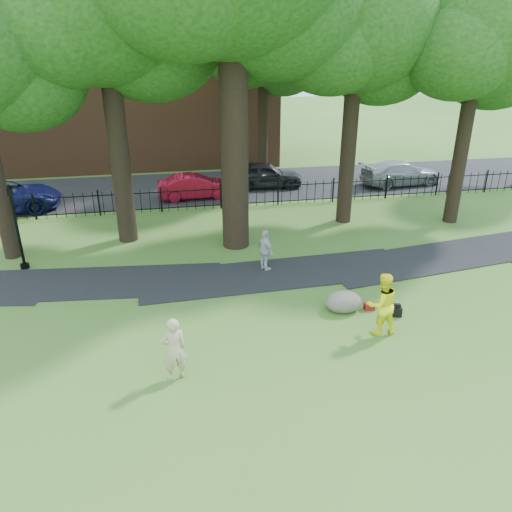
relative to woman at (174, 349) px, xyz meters
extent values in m
plane|color=#3A6824|center=(2.90, 1.56, -0.89)|extent=(120.00, 120.00, 0.00)
cube|color=black|center=(3.90, 5.46, -0.89)|extent=(36.07, 3.85, 0.03)
cube|color=black|center=(2.90, 17.56, -0.89)|extent=(80.00, 7.00, 0.02)
cube|color=black|center=(2.90, 13.56, 0.13)|extent=(44.00, 0.04, 0.04)
cube|color=black|center=(2.90, 13.56, -0.71)|extent=(44.00, 0.04, 0.04)
cube|color=brown|center=(-1.10, 25.56, 5.11)|extent=(18.00, 8.00, 12.00)
cylinder|color=black|center=(2.90, 8.56, 4.36)|extent=(1.10, 1.10, 10.50)
ellipsoid|color=#12380F|center=(4.79, 9.61, 8.41)|extent=(6.72, 6.72, 5.71)
ellipsoid|color=#12380F|center=(-4.75, 9.81, 5.93)|extent=(4.80, 4.80, 4.08)
cylinder|color=black|center=(-1.60, 10.06, 3.66)|extent=(0.80, 0.80, 9.10)
ellipsoid|color=#12380F|center=(0.02, 10.96, 7.17)|extent=(5.76, 5.76, 4.90)
ellipsoid|color=#12380F|center=(-3.04, 9.34, 7.69)|extent=(5.40, 5.40, 4.59)
cylinder|color=black|center=(8.40, 10.56, 3.31)|extent=(0.70, 0.70, 8.40)
ellipsoid|color=#12380F|center=(8.40, 10.56, 7.75)|extent=(6.60, 6.60, 5.61)
ellipsoid|color=#12380F|center=(9.89, 11.39, 6.55)|extent=(5.28, 5.28, 4.49)
ellipsoid|color=#12380F|center=(7.08, 9.90, 7.03)|extent=(4.95, 4.95, 4.21)
cylinder|color=black|center=(13.40, 9.56, 3.14)|extent=(0.64, 0.64, 8.05)
ellipsoid|color=#12380F|center=(13.40, 9.56, 7.39)|extent=(6.20, 6.20, 5.27)
ellipsoid|color=#12380F|center=(14.80, 10.34, 6.24)|extent=(4.96, 4.96, 4.22)
ellipsoid|color=#12380F|center=(12.16, 8.94, 6.70)|extent=(4.65, 4.65, 3.95)
imported|color=tan|center=(0.00, 0.00, 0.00)|extent=(0.73, 0.57, 1.78)
imported|color=#FCF715|center=(6.06, 1.02, 0.09)|extent=(1.00, 0.81, 1.95)
imported|color=#B9B8BD|center=(3.61, 5.91, -0.08)|extent=(0.73, 1.03, 1.62)
ellipsoid|color=slate|center=(5.49, 2.52, -0.54)|extent=(1.40, 1.22, 0.69)
cylinder|color=black|center=(-5.37, 7.82, 0.57)|extent=(0.11, 0.11, 2.92)
cylinder|color=black|center=(-5.37, 7.82, -0.80)|extent=(0.33, 0.33, 0.18)
cube|color=black|center=(-5.37, 7.82, 2.16)|extent=(0.26, 0.26, 0.27)
cone|color=black|center=(-5.37, 7.82, 2.35)|extent=(0.29, 0.29, 0.15)
cube|color=black|center=(6.96, 1.85, -0.74)|extent=(0.45, 0.34, 0.30)
cube|color=maroon|center=(6.32, 2.37, -0.77)|extent=(0.35, 0.23, 0.23)
imported|color=maroon|center=(1.75, 15.57, -0.24)|extent=(4.04, 1.66, 1.30)
imported|color=#0D1241|center=(-7.87, 15.13, -0.13)|extent=(5.75, 3.19, 1.52)
imported|color=black|center=(5.89, 16.91, -0.15)|extent=(4.43, 2.08, 1.47)
imported|color=gray|center=(13.88, 15.97, -0.19)|extent=(5.00, 2.45, 1.40)
camera|label=1|loc=(0.05, -10.77, 7.28)|focal=35.00mm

